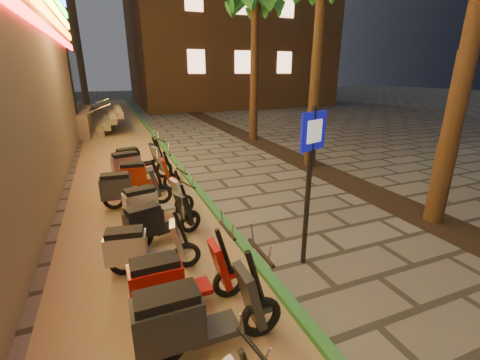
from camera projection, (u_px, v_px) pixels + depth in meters
name	position (u px, v px, depth m)	size (l,w,h in m)	color
ground	(377.00, 325.00, 4.34)	(120.00, 120.00, 0.00)	#474442
parking_strip	(126.00, 162.00, 12.18)	(3.40, 60.00, 0.01)	#8C7251
green_curb	(171.00, 156.00, 12.78)	(0.18, 60.00, 0.10)	#286B34
planting_strip	(346.00, 181.00, 10.01)	(1.20, 40.00, 0.02)	black
palm_d	(255.00, 8.00, 14.24)	(2.97, 3.02, 7.16)	#472D19
pedestrian_sign	(310.00, 167.00, 5.19)	(0.58, 0.24, 2.76)	black
scooter_4	(193.00, 318.00, 3.69)	(1.82, 0.64, 1.29)	black
scooter_5	(175.00, 280.00, 4.43)	(1.67, 0.59, 1.18)	black
scooter_6	(141.00, 248.00, 5.32)	(1.56, 0.66, 1.09)	black
scooter_7	(156.00, 221.00, 6.23)	(1.59, 0.86, 1.13)	black
scooter_8	(152.00, 202.00, 7.13)	(1.63, 0.75, 1.14)	black
scooter_9	(127.00, 188.00, 7.92)	(1.71, 0.60, 1.20)	black
scooter_10	(143.00, 176.00, 8.91)	(1.66, 0.62, 1.16)	black
scooter_11	(136.00, 165.00, 9.70)	(1.85, 0.83, 1.30)	black
scooter_12	(136.00, 159.00, 10.61)	(1.67, 0.79, 1.17)	black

